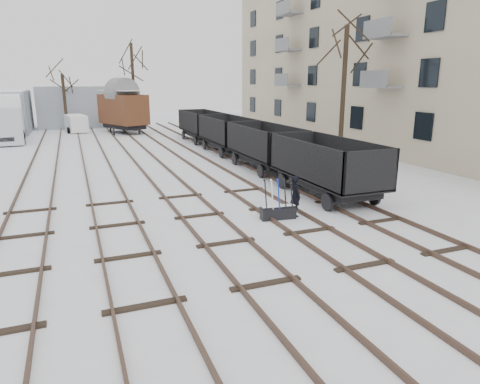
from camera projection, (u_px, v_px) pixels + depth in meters
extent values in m
plane|color=white|center=(226.00, 244.00, 13.43)|extent=(120.00, 120.00, 0.00)
cube|color=black|center=(27.00, 172.00, 23.67)|extent=(0.07, 52.00, 0.15)
cube|color=black|center=(55.00, 170.00, 24.17)|extent=(0.07, 52.00, 0.15)
cube|color=black|center=(20.00, 247.00, 13.12)|extent=(1.90, 0.20, 0.08)
cube|color=black|center=(85.00, 168.00, 24.72)|extent=(0.07, 52.00, 0.15)
cube|color=black|center=(110.00, 166.00, 25.23)|extent=(0.07, 52.00, 0.15)
cube|color=black|center=(121.00, 234.00, 14.17)|extent=(1.90, 0.20, 0.08)
cube|color=black|center=(137.00, 164.00, 25.78)|extent=(0.07, 52.00, 0.15)
cube|color=black|center=(161.00, 163.00, 26.29)|extent=(0.07, 52.00, 0.15)
cube|color=black|center=(207.00, 224.00, 15.23)|extent=(1.90, 0.20, 0.08)
cube|color=black|center=(186.00, 161.00, 26.84)|extent=(0.07, 52.00, 0.15)
cube|color=black|center=(208.00, 160.00, 27.34)|extent=(0.07, 52.00, 0.15)
cube|color=black|center=(283.00, 215.00, 16.29)|extent=(1.90, 0.20, 0.08)
cube|color=black|center=(231.00, 158.00, 27.89)|extent=(0.07, 52.00, 0.15)
cube|color=black|center=(251.00, 157.00, 28.40)|extent=(0.07, 52.00, 0.15)
cube|color=black|center=(349.00, 206.00, 17.34)|extent=(1.90, 0.20, 0.08)
cube|color=beige|center=(420.00, 38.00, 31.08)|extent=(10.00, 45.00, 16.00)
cube|color=gray|center=(72.00, 107.00, 47.53)|extent=(7.00, 6.00, 4.40)
cube|color=white|center=(70.00, 86.00, 46.96)|extent=(6.86, 5.88, 0.10)
cube|color=black|center=(278.00, 213.00, 15.81)|extent=(1.34, 0.56, 0.44)
cube|color=black|center=(278.00, 207.00, 15.75)|extent=(1.33, 0.44, 0.06)
cube|color=white|center=(278.00, 206.00, 15.74)|extent=(1.27, 0.40, 0.03)
cylinder|color=black|center=(266.00, 195.00, 15.50)|extent=(0.08, 0.32, 1.08)
cylinder|color=silver|center=(272.00, 195.00, 15.56)|extent=(0.08, 0.32, 1.08)
cylinder|color=#0D26AD|center=(278.00, 194.00, 15.62)|extent=(0.08, 0.32, 1.08)
cylinder|color=black|center=(285.00, 194.00, 15.69)|extent=(0.08, 0.32, 1.08)
cylinder|color=black|center=(291.00, 193.00, 15.75)|extent=(0.08, 0.32, 1.08)
imported|color=black|center=(295.00, 196.00, 16.02)|extent=(0.38, 0.57, 1.56)
cube|color=black|center=(325.00, 182.00, 18.83)|extent=(1.96, 5.40, 0.41)
cube|color=black|center=(325.00, 177.00, 18.77)|extent=(2.45, 6.14, 0.12)
cube|color=black|center=(303.00, 160.00, 18.15)|extent=(0.10, 6.14, 1.64)
cube|color=black|center=(349.00, 157.00, 18.98)|extent=(0.10, 6.14, 1.64)
cube|color=white|center=(325.00, 175.00, 18.75)|extent=(2.21, 5.89, 0.06)
cylinder|color=black|center=(327.00, 202.00, 16.74)|extent=(0.12, 0.72, 0.72)
cylinder|color=black|center=(323.00, 177.00, 21.07)|extent=(0.12, 0.72, 0.72)
cube|color=black|center=(265.00, 158.00, 24.60)|extent=(1.96, 5.40, 0.41)
cube|color=black|center=(265.00, 154.00, 24.54)|extent=(2.45, 6.14, 0.12)
cube|color=black|center=(246.00, 141.00, 23.92)|extent=(0.10, 6.14, 1.64)
cube|color=black|center=(283.00, 139.00, 24.75)|extent=(0.10, 6.14, 1.64)
cube|color=white|center=(265.00, 153.00, 24.52)|extent=(2.21, 5.89, 0.06)
cylinder|color=black|center=(261.00, 171.00, 22.51)|extent=(0.12, 0.72, 0.72)
cylinder|color=black|center=(268.00, 157.00, 26.84)|extent=(0.12, 0.72, 0.72)
cube|color=black|center=(227.00, 143.00, 30.36)|extent=(1.96, 5.40, 0.41)
cube|color=black|center=(227.00, 140.00, 30.31)|extent=(2.45, 6.14, 0.12)
cube|color=black|center=(211.00, 130.00, 29.69)|extent=(0.10, 6.14, 1.64)
cube|color=black|center=(243.00, 128.00, 30.52)|extent=(0.10, 6.14, 1.64)
cube|color=white|center=(227.00, 139.00, 30.29)|extent=(2.21, 5.89, 0.06)
cylinder|color=black|center=(221.00, 153.00, 28.28)|extent=(0.12, 0.72, 0.72)
cylinder|color=black|center=(233.00, 143.00, 32.61)|extent=(0.12, 0.72, 0.72)
cube|color=black|center=(202.00, 133.00, 36.13)|extent=(1.96, 5.40, 0.41)
cube|color=black|center=(202.00, 131.00, 36.08)|extent=(2.45, 6.14, 0.12)
cube|color=black|center=(188.00, 122.00, 35.46)|extent=(0.10, 6.14, 1.64)
cube|color=black|center=(215.00, 121.00, 36.29)|extent=(0.10, 6.14, 1.64)
cube|color=white|center=(202.00, 130.00, 36.06)|extent=(2.21, 5.89, 0.06)
cylinder|color=black|center=(195.00, 141.00, 34.04)|extent=(0.12, 0.72, 0.72)
cylinder|color=black|center=(208.00, 134.00, 38.38)|extent=(0.12, 0.72, 0.72)
cube|color=black|center=(124.00, 126.00, 41.84)|extent=(3.75, 5.15, 0.43)
cube|color=#462315|center=(123.00, 109.00, 41.44)|extent=(4.48, 5.94, 2.79)
cube|color=white|center=(122.00, 90.00, 40.99)|extent=(4.14, 5.60, 0.04)
cylinder|color=black|center=(114.00, 132.00, 39.96)|extent=(0.13, 0.75, 0.75)
cylinder|color=black|center=(134.00, 127.00, 43.89)|extent=(0.13, 0.75, 0.75)
cube|color=black|center=(7.00, 134.00, 36.31)|extent=(2.04, 8.58, 0.34)
cube|color=#AEB3B8|center=(0.00, 127.00, 33.26)|extent=(2.86, 2.45, 2.79)
cube|color=white|center=(5.00, 114.00, 36.71)|extent=(3.27, 6.02, 3.13)
cube|color=white|center=(3.00, 95.00, 36.31)|extent=(3.20, 5.91, 0.04)
cylinder|color=black|center=(26.00, 130.00, 39.58)|extent=(0.34, 1.12, 1.12)
cube|color=white|center=(76.00, 123.00, 42.69)|extent=(2.24, 4.05, 1.57)
cube|color=white|center=(75.00, 115.00, 42.49)|extent=(2.18, 3.96, 0.03)
cylinder|color=black|center=(68.00, 130.00, 41.46)|extent=(0.19, 0.61, 0.61)
cylinder|color=black|center=(85.00, 127.00, 44.21)|extent=(0.19, 0.61, 0.61)
cylinder|color=black|center=(343.00, 95.00, 26.55)|extent=(0.30, 0.30, 8.22)
cylinder|color=black|center=(65.00, 103.00, 43.14)|extent=(0.30, 0.30, 5.65)
cylinder|color=black|center=(134.00, 88.00, 42.94)|extent=(0.30, 0.30, 8.59)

